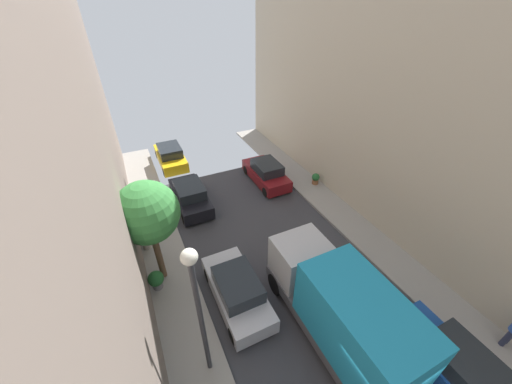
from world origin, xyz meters
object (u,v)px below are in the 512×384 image
parked_car_left_4 (190,196)px  parked_car_right_4 (266,173)px  parked_car_right_3 (454,365)px  potted_plant_2 (156,280)px  potted_plant_0 (136,192)px  lamp_post (198,301)px  street_tree_0 (147,213)px  potted_plant_1 (146,240)px  delivery_truck (341,310)px  potted_plant_3 (316,178)px  parked_car_left_3 (237,290)px  parked_car_left_5 (170,156)px

parked_car_left_4 → parked_car_right_4: size_ratio=1.00×
parked_car_right_3 → potted_plant_2: size_ratio=4.59×
potted_plant_0 → parked_car_right_3: bearing=-61.3°
parked_car_left_4 → parked_car_right_3: same height
parked_car_right_3 → potted_plant_2: 11.46m
lamp_post → potted_plant_0: bearing=95.1°
parked_car_left_4 → street_tree_0: bearing=-117.9°
potted_plant_1 → lamp_post: lamp_post is taller
parked_car_left_4 → parked_car_right_3: bearing=-67.9°
parked_car_left_4 → delivery_truck: delivery_truck is taller
potted_plant_3 → lamp_post: (-10.12, -8.11, 3.33)m
lamp_post → parked_car_right_3: bearing=-27.0°
delivery_truck → lamp_post: bearing=168.1°
parked_car_left_3 → potted_plant_3: bearing=36.3°
potted_plant_1 → parked_car_right_4: bearing=20.3°
parked_car_left_3 → potted_plant_3: (8.22, 6.04, -0.15)m
delivery_truck → street_tree_0: 8.00m
delivery_truck → street_tree_0: bearing=133.1°
parked_car_left_3 → street_tree_0: 4.82m
parked_car_left_3 → delivery_truck: delivery_truck is taller
parked_car_right_4 → potted_plant_1: parked_car_right_4 is taller
parked_car_left_5 → potted_plant_3: 10.90m
potted_plant_0 → potted_plant_1: 4.63m
parked_car_left_3 → street_tree_0: street_tree_0 is taller
potted_plant_3 → delivery_truck: bearing=-121.3°
parked_car_left_5 → potted_plant_3: size_ratio=5.39×
potted_plant_1 → potted_plant_2: 2.72m
delivery_truck → lamp_post: 5.15m
street_tree_0 → potted_plant_1: bearing=100.8°
parked_car_left_3 → parked_car_right_4: 9.55m
parked_car_left_5 → potted_plant_3: parked_car_left_5 is taller
parked_car_left_4 → parked_car_right_4: same height
street_tree_0 → potted_plant_2: (-0.36, -0.56, -3.17)m
potted_plant_0 → potted_plant_1: potted_plant_1 is taller
parked_car_right_4 → street_tree_0: 10.06m
potted_plant_2 → potted_plant_0: bearing=89.8°
parked_car_left_3 → street_tree_0: bearing=134.7°
parked_car_right_3 → lamp_post: size_ratio=0.73×
parked_car_left_3 → parked_car_right_3: (5.40, -5.80, 0.00)m
parked_car_left_3 → potted_plant_1: bearing=122.1°
parked_car_left_3 → parked_car_right_3: same height
potted_plant_1 → parked_car_left_3: bearing=-57.9°
delivery_truck → street_tree_0: size_ratio=1.32×
delivery_truck → parked_car_left_4: bearing=104.4°
parked_car_left_5 → lamp_post: (-1.90, -15.27, 3.18)m
lamp_post → street_tree_0: bearing=98.3°
street_tree_0 → parked_car_left_5: bearing=76.3°
parked_car_left_4 → potted_plant_3: 8.34m
parked_car_left_5 → delivery_truck: (2.70, -16.23, 1.07)m
parked_car_right_4 → potted_plant_0: parked_car_right_4 is taller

